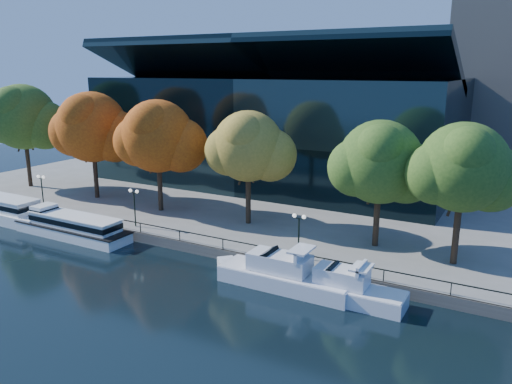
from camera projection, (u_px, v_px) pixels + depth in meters
The scene contains 17 objects.
ground at pixel (159, 260), 46.15m from camera, with size 160.00×160.00×0.00m, color black.
promenade at pixel (312, 180), 76.90m from camera, with size 90.00×67.08×1.00m.
railing at pixel (179, 231), 48.44m from camera, with size 88.20×0.08×0.99m.
convention_building at pixel (276, 130), 72.96m from camera, with size 50.00×24.57×21.43m.
large_vessel at pixel (7, 210), 57.80m from camera, with size 13.24×3.53×2.83m.
tour_boat at pixel (69, 225), 52.56m from camera, with size 15.36×3.43×2.91m.
cruiser_near at pixel (280, 273), 40.44m from camera, with size 12.37×3.19×3.58m.
cruiser_far at pixel (341, 287), 38.10m from camera, with size 9.95×2.76×3.25m.
tree_0 at pixel (24, 118), 68.55m from camera, with size 11.21×9.19×14.27m.
tree_1 at pixel (93, 129), 62.51m from camera, with size 11.06×9.07×13.54m.
tree_2 at pixel (159, 138), 56.76m from camera, with size 10.42×8.54×12.93m.
tree_3 at pixel (249, 148), 51.97m from camera, with size 9.33×7.65×12.11m.
tree_4 at pixel (381, 164), 45.18m from camera, with size 9.58×7.86×11.85m.
tree_5 at pixel (465, 170), 40.75m from camera, with size 9.32×7.64×12.13m.
lamp_0 at pixel (42, 184), 59.03m from camera, with size 1.26×0.36×4.03m.
lamp_1 at pixel (134, 199), 52.21m from camera, with size 1.26×0.36×4.03m.
lamp_2 at pixel (299, 226), 43.31m from camera, with size 1.26×0.36×4.03m.
Camera 1 is at (28.89, -33.44, 17.28)m, focal length 35.00 mm.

